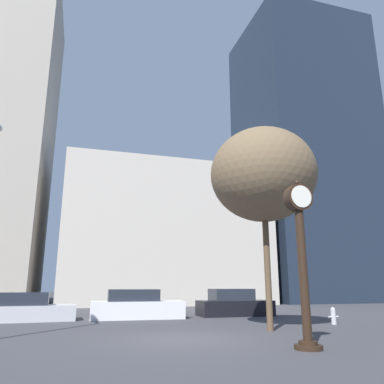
{
  "coord_description": "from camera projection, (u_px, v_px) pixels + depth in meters",
  "views": [
    {
      "loc": [
        -3.26,
        -11.96,
        1.62
      ],
      "look_at": [
        3.53,
        10.8,
        7.57
      ],
      "focal_mm": 35.0,
      "sensor_mm": 36.0,
      "label": 1
    }
  ],
  "objects": [
    {
      "name": "ground_plane",
      "position": [
        183.0,
        339.0,
        11.63
      ],
      "size": [
        200.0,
        200.0,
        0.0
      ],
      "primitive_type": "plane",
      "color": "#38383D"
    },
    {
      "name": "building_storefront_row",
      "position": [
        162.0,
        237.0,
        36.67
      ],
      "size": [
        18.41,
        12.0,
        12.48
      ],
      "color": "beige",
      "rests_on": "ground_plane"
    },
    {
      "name": "building_glass_modern",
      "position": [
        304.0,
        157.0,
        43.76
      ],
      "size": [
        13.16,
        12.0,
        32.58
      ],
      "color": "#1E2838",
      "rests_on": "ground_plane"
    },
    {
      "name": "street_clock",
      "position": [
        302.0,
        251.0,
        10.32
      ],
      "size": [
        0.78,
        0.73,
        4.56
      ],
      "color": "black",
      "rests_on": "ground_plane"
    },
    {
      "name": "car_silver",
      "position": [
        23.0,
        309.0,
        17.57
      ],
      "size": [
        4.69,
        2.05,
        1.31
      ],
      "rotation": [
        0.0,
        0.0,
        0.05
      ],
      "color": "#BCBCC1",
      "rests_on": "ground_plane"
    },
    {
      "name": "car_white",
      "position": [
        136.0,
        306.0,
        18.96
      ],
      "size": [
        4.7,
        2.05,
        1.44
      ],
      "rotation": [
        0.0,
        0.0,
        -0.05
      ],
      "color": "silver",
      "rests_on": "ground_plane"
    },
    {
      "name": "car_black",
      "position": [
        234.0,
        304.0,
        20.68
      ],
      "size": [
        4.1,
        1.81,
        1.45
      ],
      "rotation": [
        0.0,
        0.0,
        -0.01
      ],
      "color": "black",
      "rests_on": "ground_plane"
    },
    {
      "name": "fire_hydrant_near",
      "position": [
        333.0,
        316.0,
        16.07
      ],
      "size": [
        0.49,
        0.21,
        0.71
      ],
      "color": "#B7B7BC",
      "rests_on": "ground_plane"
    },
    {
      "name": "bare_tree",
      "position": [
        263.0,
        175.0,
        15.14
      ],
      "size": [
        4.24,
        4.24,
        7.89
      ],
      "color": "brown",
      "rests_on": "ground_plane"
    }
  ]
}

